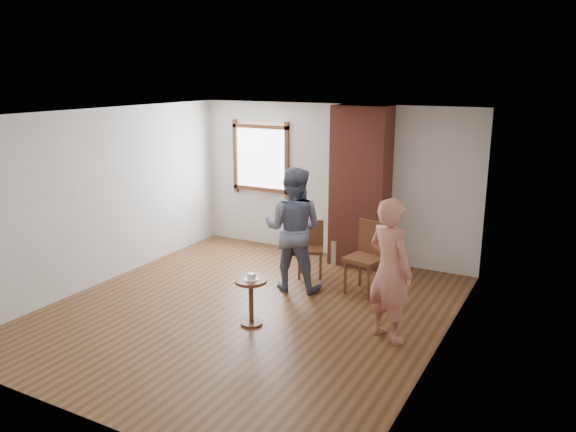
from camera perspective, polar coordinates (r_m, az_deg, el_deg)
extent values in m
plane|color=brown|center=(7.63, -4.14, -9.56)|extent=(5.50, 5.50, 0.00)
cube|color=silver|center=(9.58, 4.55, 3.54)|extent=(5.00, 0.04, 2.60)
cube|color=silver|center=(8.77, -18.24, 1.87)|extent=(0.04, 5.50, 2.60)
cube|color=silver|center=(6.26, 15.37, -2.74)|extent=(0.04, 5.50, 2.60)
cube|color=white|center=(6.99, -4.53, 10.32)|extent=(5.00, 5.50, 0.04)
cube|color=brown|center=(10.13, -2.81, 5.88)|extent=(1.14, 0.06, 1.34)
cube|color=white|center=(10.14, -2.75, 5.90)|extent=(1.00, 0.02, 1.20)
cube|color=brown|center=(9.13, 7.37, 2.93)|extent=(0.90, 0.50, 2.60)
cylinder|color=tan|center=(9.43, 5.02, -3.52)|extent=(0.41, 0.41, 0.40)
cylinder|color=black|center=(9.81, 0.56, -3.57)|extent=(0.17, 0.17, 0.14)
cube|color=brown|center=(8.70, 2.27, -3.44)|extent=(0.53, 0.53, 0.05)
cylinder|color=brown|center=(8.62, 1.14, -5.11)|extent=(0.04, 0.04, 0.43)
cylinder|color=brown|center=(8.62, 3.31, -5.15)|extent=(0.04, 0.04, 0.43)
cylinder|color=brown|center=(8.93, 1.24, -4.41)|extent=(0.04, 0.04, 0.43)
cylinder|color=brown|center=(8.92, 3.33, -4.45)|extent=(0.04, 0.04, 0.43)
cube|color=brown|center=(8.82, 2.32, -1.75)|extent=(0.38, 0.20, 0.43)
cube|color=brown|center=(8.08, 7.79, -4.34)|extent=(0.57, 0.57, 0.06)
cylinder|color=brown|center=(8.12, 5.82, -6.13)|extent=(0.05, 0.05, 0.51)
cylinder|color=brown|center=(7.92, 8.15, -6.73)|extent=(0.05, 0.05, 0.51)
cylinder|color=brown|center=(8.42, 7.34, -5.40)|extent=(0.05, 0.05, 0.51)
cylinder|color=brown|center=(8.23, 9.61, -5.96)|extent=(0.05, 0.05, 0.51)
cube|color=brown|center=(8.18, 8.68, -2.25)|extent=(0.48, 0.15, 0.51)
cylinder|color=brown|center=(7.02, -3.80, -6.60)|extent=(0.40, 0.40, 0.04)
cylinder|color=brown|center=(7.13, -3.76, -8.78)|extent=(0.06, 0.06, 0.54)
cylinder|color=brown|center=(7.24, -3.72, -10.78)|extent=(0.28, 0.28, 0.03)
cylinder|color=white|center=(7.01, -3.80, -6.42)|extent=(0.18, 0.18, 0.01)
cube|color=white|center=(6.99, -3.74, -6.17)|extent=(0.08, 0.07, 0.06)
imported|color=#131936|center=(8.07, 0.53, -1.34)|extent=(1.00, 0.85, 1.81)
imported|color=#CB7765|center=(6.65, 10.30, -5.43)|extent=(0.75, 0.64, 1.73)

